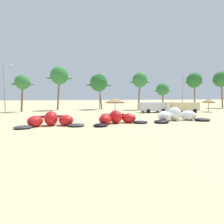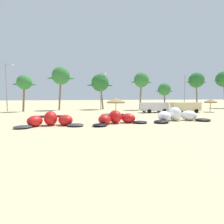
{
  "view_description": "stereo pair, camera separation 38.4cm",
  "coord_description": "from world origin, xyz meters",
  "px_view_note": "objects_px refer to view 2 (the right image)",
  "views": [
    {
      "loc": [
        -8.92,
        -20.72,
        2.94
      ],
      "look_at": [
        -3.18,
        2.0,
        1.0
      ],
      "focal_mm": 30.36,
      "sensor_mm": 36.0,
      "label": 1
    },
    {
      "loc": [
        -8.55,
        -20.81,
        2.94
      ],
      "look_at": [
        -3.18,
        2.0,
        1.0
      ],
      "focal_mm": 30.36,
      "sensor_mm": 36.0,
      "label": 2
    }
  ],
  "objects_px": {
    "palm_right": "(224,79)",
    "lamppost_east_center": "(185,89)",
    "palm_left": "(61,76)",
    "lamppost_west_center": "(101,89)",
    "palm_left_of_gap": "(100,83)",
    "beach_umbrella_middle": "(211,101)",
    "palm_leftmost": "(24,83)",
    "kite_far_left": "(50,120)",
    "parked_car_second": "(154,107)",
    "palm_right_of_gap": "(196,80)",
    "lamppost_west": "(7,85)",
    "palm_center_right": "(164,89)",
    "kite_left_of_center": "(177,116)",
    "palm_center_left": "(141,80)",
    "kite_left": "(117,119)",
    "beach_umbrella_near_van": "(116,100)",
    "parked_van": "(185,107)"
  },
  "relations": [
    {
      "from": "beach_umbrella_middle",
      "to": "parked_car_second",
      "type": "distance_m",
      "value": 11.07
    },
    {
      "from": "kite_far_left",
      "to": "palm_left_of_gap",
      "type": "distance_m",
      "value": 25.45
    },
    {
      "from": "kite_left_of_center",
      "to": "lamppost_west_center",
      "type": "xyz_separation_m",
      "value": [
        -5.42,
        21.44,
        3.92
      ]
    },
    {
      "from": "lamppost_west_center",
      "to": "lamppost_east_center",
      "type": "distance_m",
      "value": 21.41
    },
    {
      "from": "kite_far_left",
      "to": "parked_car_second",
      "type": "height_order",
      "value": "parked_car_second"
    },
    {
      "from": "kite_left",
      "to": "palm_left_of_gap",
      "type": "distance_m",
      "value": 23.89
    },
    {
      "from": "beach_umbrella_near_van",
      "to": "parked_car_second",
      "type": "xyz_separation_m",
      "value": [
        7.42,
        1.14,
        -1.16
      ]
    },
    {
      "from": "kite_left",
      "to": "lamppost_east_center",
      "type": "height_order",
      "value": "lamppost_east_center"
    },
    {
      "from": "palm_left",
      "to": "palm_left_of_gap",
      "type": "relative_size",
      "value": 1.16
    },
    {
      "from": "kite_left",
      "to": "palm_left",
      "type": "xyz_separation_m",
      "value": [
        -6.43,
        22.87,
        6.75
      ]
    },
    {
      "from": "parked_car_second",
      "to": "lamppost_east_center",
      "type": "height_order",
      "value": "lamppost_east_center"
    },
    {
      "from": "palm_right_of_gap",
      "to": "palm_right",
      "type": "bearing_deg",
      "value": -14.01
    },
    {
      "from": "lamppost_west",
      "to": "lamppost_west_center",
      "type": "distance_m",
      "value": 18.83
    },
    {
      "from": "kite_left",
      "to": "lamppost_east_center",
      "type": "distance_m",
      "value": 32.88
    },
    {
      "from": "kite_far_left",
      "to": "parked_van",
      "type": "xyz_separation_m",
      "value": [
        22.48,
        10.82,
        0.54
      ]
    },
    {
      "from": "kite_left",
      "to": "palm_right_of_gap",
      "type": "distance_m",
      "value": 35.5
    },
    {
      "from": "kite_left",
      "to": "palm_right",
      "type": "relative_size",
      "value": 0.7
    },
    {
      "from": "palm_center_right",
      "to": "palm_right",
      "type": "relative_size",
      "value": 0.69
    },
    {
      "from": "kite_far_left",
      "to": "palm_right",
      "type": "height_order",
      "value": "palm_right"
    },
    {
      "from": "palm_leftmost",
      "to": "lamppost_west_center",
      "type": "relative_size",
      "value": 0.87
    },
    {
      "from": "kite_left_of_center",
      "to": "lamppost_west_center",
      "type": "height_order",
      "value": "lamppost_west_center"
    },
    {
      "from": "beach_umbrella_near_van",
      "to": "palm_left_of_gap",
      "type": "relative_size",
      "value": 0.4
    },
    {
      "from": "palm_right_of_gap",
      "to": "lamppost_west",
      "type": "relative_size",
      "value": 0.97
    },
    {
      "from": "lamppost_west",
      "to": "palm_right_of_gap",
      "type": "bearing_deg",
      "value": 1.61
    },
    {
      "from": "kite_left",
      "to": "palm_center_left",
      "type": "bearing_deg",
      "value": 61.34
    },
    {
      "from": "parked_van",
      "to": "lamppost_west_center",
      "type": "bearing_deg",
      "value": 140.21
    },
    {
      "from": "palm_left_of_gap",
      "to": "palm_leftmost",
      "type": "bearing_deg",
      "value": -168.0
    },
    {
      "from": "beach_umbrella_middle",
      "to": "parked_car_second",
      "type": "xyz_separation_m",
      "value": [
        -10.94,
        1.35,
        -0.99
      ]
    },
    {
      "from": "parked_van",
      "to": "lamppost_west",
      "type": "distance_m",
      "value": 34.15
    },
    {
      "from": "palm_right",
      "to": "lamppost_west",
      "type": "bearing_deg",
      "value": 179.48
    },
    {
      "from": "parked_car_second",
      "to": "palm_center_right",
      "type": "bearing_deg",
      "value": 54.69
    },
    {
      "from": "beach_umbrella_middle",
      "to": "palm_center_right",
      "type": "relative_size",
      "value": 0.38
    },
    {
      "from": "kite_left_of_center",
      "to": "palm_center_left",
      "type": "distance_m",
      "value": 20.09
    },
    {
      "from": "palm_right_of_gap",
      "to": "palm_right",
      "type": "relative_size",
      "value": 0.97
    },
    {
      "from": "beach_umbrella_middle",
      "to": "palm_left_of_gap",
      "type": "relative_size",
      "value": 0.3
    },
    {
      "from": "kite_left_of_center",
      "to": "palm_leftmost",
      "type": "bearing_deg",
      "value": 137.08
    },
    {
      "from": "beach_umbrella_middle",
      "to": "lamppost_east_center",
      "type": "distance_m",
      "value": 12.27
    },
    {
      "from": "kite_left",
      "to": "lamppost_west_center",
      "type": "relative_size",
      "value": 0.8
    },
    {
      "from": "lamppost_east_center",
      "to": "palm_right_of_gap",
      "type": "bearing_deg",
      "value": -0.38
    },
    {
      "from": "lamppost_west_center",
      "to": "lamppost_west",
      "type": "bearing_deg",
      "value": -177.77
    },
    {
      "from": "kite_left_of_center",
      "to": "palm_leftmost",
      "type": "distance_m",
      "value": 28.82
    },
    {
      "from": "lamppost_west_center",
      "to": "palm_leftmost",
      "type": "bearing_deg",
      "value": -172.21
    },
    {
      "from": "kite_left",
      "to": "kite_left_of_center",
      "type": "relative_size",
      "value": 0.83
    },
    {
      "from": "palm_left",
      "to": "lamppost_west_center",
      "type": "distance_m",
      "value": 9.09
    },
    {
      "from": "palm_right",
      "to": "lamppost_east_center",
      "type": "height_order",
      "value": "palm_right"
    },
    {
      "from": "beach_umbrella_middle",
      "to": "lamppost_east_center",
      "type": "xyz_separation_m",
      "value": [
        2.5,
        11.72,
        2.64
      ]
    },
    {
      "from": "palm_left_of_gap",
      "to": "lamppost_east_center",
      "type": "relative_size",
      "value": 0.96
    },
    {
      "from": "kite_left",
      "to": "lamppost_west",
      "type": "bearing_deg",
      "value": 127.98
    },
    {
      "from": "palm_leftmost",
      "to": "palm_right",
      "type": "xyz_separation_m",
      "value": [
        46.59,
        0.92,
        1.68
      ]
    },
    {
      "from": "kite_left",
      "to": "lamppost_east_center",
      "type": "xyz_separation_m",
      "value": [
        23.59,
        22.52,
        4.18
      ]
    }
  ]
}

